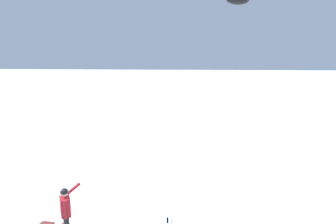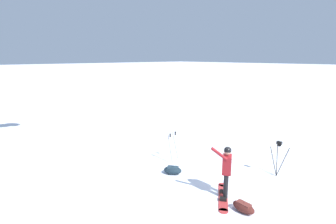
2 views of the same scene
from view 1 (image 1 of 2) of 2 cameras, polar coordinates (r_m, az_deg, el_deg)
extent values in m
cube|color=maroon|center=(9.07, -19.96, -17.39)|extent=(0.48, 0.43, 0.55)
sphere|color=tan|center=(8.89, -20.13, -15.05)|extent=(0.21, 0.21, 0.21)
sphere|color=black|center=(8.88, -20.15, -14.87)|extent=(0.22, 0.22, 0.22)
cylinder|color=maroon|center=(9.08, -18.73, -14.61)|extent=(0.34, 0.47, 0.39)
cylinder|color=maroon|center=(8.89, -19.96, -17.98)|extent=(0.09, 0.09, 0.55)
cube|color=brown|center=(10.04, -23.19, -20.03)|extent=(0.22, 0.41, 0.08)
cylinder|color=black|center=(7.76, -0.10, -20.94)|extent=(0.05, 0.05, 0.14)
camera|label=2|loc=(15.46, -23.98, 5.83)|focal=27.54mm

